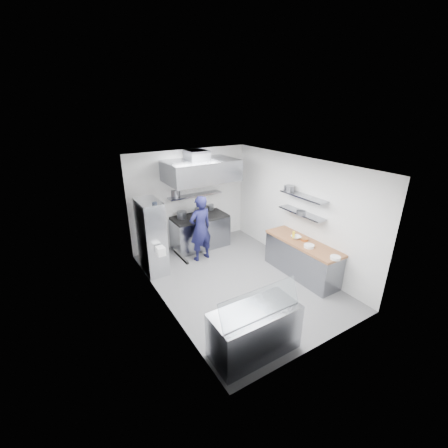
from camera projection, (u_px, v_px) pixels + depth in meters
floor at (237, 280)px, 7.21m from camera, size 5.00×5.00×0.00m
ceiling at (239, 164)px, 6.16m from camera, size 5.00×5.00×0.00m
wall_back at (190, 198)px, 8.66m from camera, size 3.60×2.80×0.02m
wall_front at (327, 278)px, 4.71m from camera, size 3.60×2.80×0.02m
wall_left at (161, 245)px, 5.81m from camera, size 2.80×5.00×0.02m
wall_right at (297, 212)px, 7.56m from camera, size 2.80×5.00×0.02m
gas_range at (200, 232)px, 8.75m from camera, size 1.60×0.80×0.90m
cooktop at (200, 217)px, 8.57m from camera, size 1.57×0.78×0.06m
stock_pot_left at (182, 215)px, 8.36m from camera, size 0.28×0.28×0.20m
stock_pot_mid at (201, 212)px, 8.52m from camera, size 0.38×0.38×0.24m
stock_pot_right at (210, 207)px, 9.06m from camera, size 0.24×0.24×0.16m
over_range_shelf at (195, 195)px, 8.54m from camera, size 1.60×0.30×0.04m
shelf_pot_a at (175, 193)px, 8.36m from camera, size 0.26×0.26×0.18m
extractor_hood at (201, 171)px, 7.92m from camera, size 1.90×1.15×0.55m
hood_duct at (197, 155)px, 7.96m from camera, size 0.55×0.55×0.24m
red_firebox at (148, 205)px, 8.00m from camera, size 0.22×0.10×0.26m
chef at (200, 229)px, 7.87m from camera, size 0.70×0.50×1.79m
wire_rack at (151, 237)px, 7.31m from camera, size 0.50×0.90×1.85m
rack_bin_a at (161, 251)px, 6.88m from camera, size 0.18×0.22×0.20m
rack_bin_b at (150, 223)px, 7.16m from camera, size 0.14×0.18×0.16m
rack_jar at (155, 206)px, 6.75m from camera, size 0.12×0.12×0.18m
knife_strip at (181, 256)px, 5.06m from camera, size 0.04×0.55×0.05m
prep_counter_base at (301, 259)px, 7.29m from camera, size 0.62×2.00×0.84m
prep_counter_top at (303, 243)px, 7.13m from camera, size 0.65×2.04×0.06m
plate_stack_a at (335, 258)px, 6.31m from camera, size 0.22×0.22×0.06m
plate_stack_b at (309, 246)px, 6.83m from camera, size 0.23×0.23×0.06m
copper_pan at (304, 239)px, 7.15m from camera, size 0.17×0.17×0.06m
squeeze_bottle at (294, 235)px, 7.25m from camera, size 0.06×0.06×0.18m
mixing_bowl at (296, 237)px, 7.28m from camera, size 0.30×0.30×0.06m
wall_shelf_lower at (301, 213)px, 7.20m from camera, size 0.30×1.30×0.04m
wall_shelf_upper at (303, 196)px, 7.05m from camera, size 0.30×1.30×0.04m
shelf_pot_c at (301, 213)px, 7.01m from camera, size 0.22×0.22×0.10m
shelf_pot_d at (289, 188)px, 7.37m from camera, size 0.25×0.25×0.14m
display_case at (254, 331)px, 4.99m from camera, size 1.50×0.70×0.85m
display_glass at (261, 303)px, 4.65m from camera, size 1.47×0.19×0.42m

